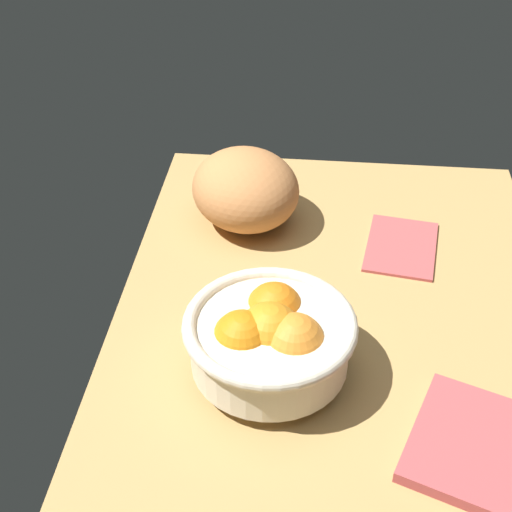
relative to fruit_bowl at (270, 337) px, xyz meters
The scene contains 5 objects.
ground_plane 13.07cm from the fruit_bowl, 42.75° to the right, with size 81.63×55.81×3.00cm, color tan.
fruit_bowl is the anchor object (origin of this frame).
bread_loaf 30.89cm from the fruit_bowl, 11.42° to the left, with size 16.88×15.29×10.81cm, color #C77F48.
napkin_folded 30.83cm from the fruit_bowl, 32.96° to the right, with size 13.65×9.53×0.87cm, color #B94D4D.
napkin_spare 23.88cm from the fruit_bowl, 112.52° to the right, with size 14.98×11.83×1.41cm, color #B34A4C.
Camera 1 is at (-67.30, 3.20, 62.25)cm, focal length 51.44 mm.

